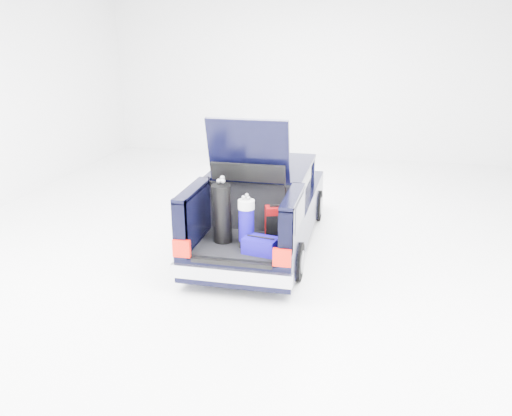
% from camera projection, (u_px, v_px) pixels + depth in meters
% --- Properties ---
extents(ground, '(14.00, 14.00, 0.00)m').
position_uv_depth(ground, '(262.00, 243.00, 9.91)').
color(ground, white).
rests_on(ground, ground).
extents(car, '(1.87, 4.65, 2.47)m').
position_uv_depth(car, '(263.00, 206.00, 9.80)').
color(car, black).
rests_on(car, ground).
extents(red_suitcase, '(0.39, 0.32, 0.56)m').
position_uv_depth(red_suitcase, '(276.00, 223.00, 8.44)').
color(red_suitcase, '#680305').
rests_on(red_suitcase, car).
extents(black_golf_bag, '(0.33, 0.37, 1.04)m').
position_uv_depth(black_golf_bag, '(222.00, 213.00, 8.25)').
color(black_golf_bag, black).
rests_on(black_golf_bag, car).
extents(blue_golf_bag, '(0.30, 0.30, 0.83)m').
position_uv_depth(blue_golf_bag, '(246.00, 223.00, 8.11)').
color(blue_golf_bag, black).
rests_on(blue_golf_bag, car).
extents(blue_duffel, '(0.54, 0.41, 0.26)m').
position_uv_depth(blue_duffel, '(261.00, 245.00, 7.96)').
color(blue_duffel, '#0F0579').
rests_on(blue_duffel, car).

